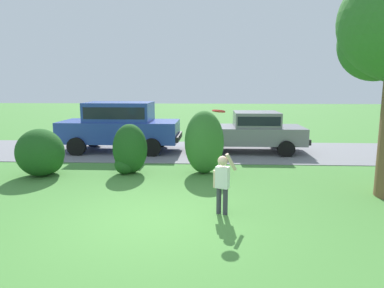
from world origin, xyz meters
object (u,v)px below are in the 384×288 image
at_px(child_thrower, 222,180).
at_px(frisbee, 219,111).
at_px(parked_sedan, 250,130).
at_px(parked_suv, 120,124).

bearing_deg(child_thrower, frisbee, 97.30).
bearing_deg(parked_sedan, child_thrower, -100.98).
distance_m(parked_suv, frisbee, 7.04).
bearing_deg(frisbee, parked_suv, 121.73).
height_order(parked_suv, child_thrower, parked_suv).
relative_size(parked_suv, frisbee, 16.46).
distance_m(child_thrower, frisbee, 1.47).
bearing_deg(parked_sedan, parked_suv, -178.39).
xyz_separation_m(parked_sedan, parked_suv, (-5.04, -0.14, 0.23)).
relative_size(parked_sedan, frisbee, 15.36).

